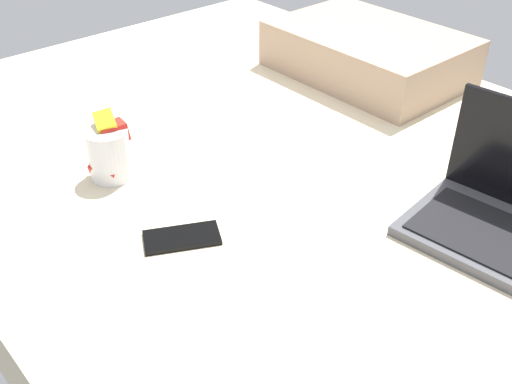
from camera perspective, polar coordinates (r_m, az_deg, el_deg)
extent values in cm
cube|color=beige|center=(145.77, 0.74, 1.64)|extent=(180.00, 140.00, 18.00)
cube|color=#4C4C51|center=(118.54, 22.06, -4.19)|extent=(35.49, 26.74, 2.00)
cube|color=black|center=(116.67, 21.90, -4.08)|extent=(30.81, 20.31, 0.40)
cylinder|color=silver|center=(129.60, -13.73, 3.51)|extent=(9.00, 9.00, 11.00)
cube|color=red|center=(129.80, -14.01, 2.35)|extent=(7.82, 7.45, 5.74)
cube|color=#268C33|center=(129.60, -13.65, 3.44)|extent=(6.77, 7.43, 6.45)
cube|color=yellow|center=(128.84, -13.92, 4.28)|extent=(7.13, 6.82, 6.15)
cube|color=red|center=(129.35, -13.40, 5.56)|extent=(7.43, 6.80, 5.07)
cube|color=yellow|center=(128.47, -14.06, 6.31)|extent=(6.86, 5.93, 5.19)
cube|color=black|center=(112.12, -7.04, -4.31)|extent=(12.49, 15.56, 0.80)
cube|color=tan|center=(176.37, 10.56, 12.83)|extent=(52.00, 36.00, 13.00)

